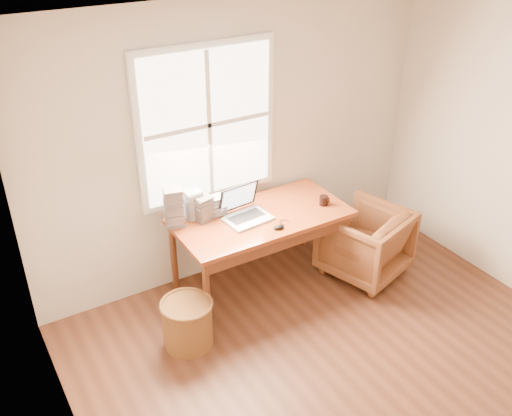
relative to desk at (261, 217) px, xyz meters
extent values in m
cube|color=#512C1C|center=(0.00, -1.80, -0.74)|extent=(4.00, 4.50, 0.02)
cube|color=white|center=(0.00, -1.80, 1.88)|extent=(4.00, 4.50, 0.02)
cube|color=beige|center=(0.00, 0.46, 0.57)|extent=(4.00, 0.02, 2.60)
cube|color=beige|center=(-2.01, -1.80, 0.57)|extent=(0.02, 4.50, 2.60)
cube|color=silver|center=(-0.30, 0.42, 0.82)|extent=(1.32, 0.05, 1.42)
cube|color=white|center=(-0.30, 0.39, 0.82)|extent=(1.20, 0.02, 1.30)
cube|color=silver|center=(-0.30, 0.38, 0.82)|extent=(0.04, 0.02, 1.30)
cube|color=silver|center=(-0.30, 0.38, 0.82)|extent=(1.20, 0.02, 0.04)
cube|color=brown|center=(0.00, 0.00, 0.00)|extent=(1.60, 0.80, 0.04)
imported|color=brown|center=(0.96, -0.36, -0.39)|extent=(0.91, 0.93, 0.68)
cylinder|color=brown|center=(-0.96, -0.41, -0.52)|extent=(0.43, 0.43, 0.41)
ellipsoid|color=black|center=(0.01, -0.28, 0.04)|extent=(0.11, 0.07, 0.03)
cylinder|color=black|center=(0.60, -0.13, 0.07)|extent=(0.11, 0.11, 0.09)
cube|color=silver|center=(-0.54, 0.27, 0.16)|extent=(0.14, 0.12, 0.27)
cube|color=#28282E|center=(-0.48, 0.20, 0.13)|extent=(0.17, 0.16, 0.23)
cube|color=#999AA6|center=(-0.74, 0.24, 0.20)|extent=(0.19, 0.18, 0.36)
cube|color=silver|center=(-0.33, 0.23, 0.11)|extent=(0.14, 0.13, 0.18)
camera|label=1|loc=(-2.33, -3.79, 2.62)|focal=40.00mm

